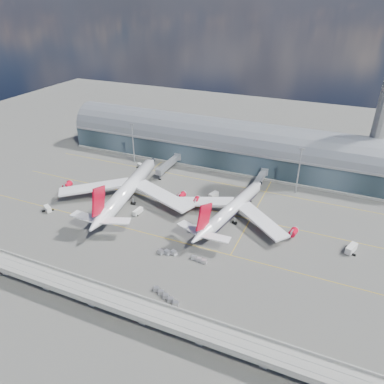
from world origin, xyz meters
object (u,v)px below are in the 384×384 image
at_px(floodlight_mast_left, 133,142).
at_px(floodlight_mast_right, 299,170).
at_px(airliner_left, 127,190).
at_px(service_truck_4, 214,196).
at_px(cargo_train_0, 167,252).
at_px(cargo_train_2, 199,260).
at_px(service_truck_1, 48,209).
at_px(service_truck_3, 351,249).
at_px(service_truck_5, 141,166).
at_px(service_truck_2, 201,229).
at_px(cargo_train_1, 166,296).
at_px(service_truck_0, 138,212).
at_px(airliner_right, 231,210).

height_order(floodlight_mast_left, floodlight_mast_right, same).
distance_m(floodlight_mast_left, airliner_left, 50.01).
bearing_deg(service_truck_4, cargo_train_0, -73.78).
height_order(floodlight_mast_right, service_truck_4, floodlight_mast_right).
relative_size(airliner_left, cargo_train_2, 11.02).
relative_size(service_truck_1, cargo_train_0, 0.65).
bearing_deg(cargo_train_2, floodlight_mast_right, -24.99).
relative_size(service_truck_3, service_truck_4, 1.18).
height_order(floodlight_mast_left, service_truck_5, floodlight_mast_left).
relative_size(service_truck_2, service_truck_3, 1.14).
distance_m(floodlight_mast_left, service_truck_2, 87.69).
bearing_deg(service_truck_2, cargo_train_0, 150.32).
distance_m(service_truck_4, cargo_train_1, 74.82).
bearing_deg(floodlight_mast_right, service_truck_3, -55.08).
xyz_separation_m(floodlight_mast_right, airliner_left, (-77.14, -43.96, -6.79)).
height_order(floodlight_mast_left, airliner_left, floodlight_mast_left).
relative_size(service_truck_4, cargo_train_2, 0.85).
relative_size(floodlight_mast_right, cargo_train_2, 3.61).
xyz_separation_m(service_truck_2, cargo_train_2, (6.96, -19.32, -0.67)).
distance_m(service_truck_3, service_truck_4, 71.07).
height_order(service_truck_0, service_truck_2, service_truck_2).
distance_m(service_truck_2, cargo_train_2, 20.55).
height_order(airliner_right, service_truck_4, airliner_right).
xyz_separation_m(airliner_left, service_truck_4, (38.92, 20.89, -5.21)).
bearing_deg(floodlight_mast_right, service_truck_1, -147.93).
height_order(service_truck_5, cargo_train_2, service_truck_5).
bearing_deg(service_truck_3, cargo_train_2, -131.14).
distance_m(floodlight_mast_left, service_truck_1, 69.35).
height_order(service_truck_1, cargo_train_1, service_truck_1).
height_order(floodlight_mast_left, cargo_train_0, floodlight_mast_left).
height_order(airliner_left, service_truck_5, airliner_left).
height_order(service_truck_2, cargo_train_0, service_truck_2).
bearing_deg(service_truck_5, cargo_train_1, -117.29).
distance_m(service_truck_4, cargo_train_2, 52.29).
distance_m(floodlight_mast_left, cargo_train_2, 105.70).
xyz_separation_m(service_truck_1, service_truck_5, (15.44, 62.95, -0.14)).
xyz_separation_m(service_truck_3, cargo_train_0, (-69.15, -31.71, -0.71)).
bearing_deg(service_truck_3, airliner_right, -164.37).
relative_size(floodlight_mast_right, service_truck_2, 3.15).
xyz_separation_m(service_truck_0, cargo_train_2, (41.04, -21.61, -0.47)).
distance_m(airliner_right, service_truck_2, 18.17).
bearing_deg(service_truck_3, cargo_train_0, -135.56).
xyz_separation_m(service_truck_3, cargo_train_2, (-55.40, -30.77, -0.83)).
bearing_deg(service_truck_1, service_truck_5, 14.46).
relative_size(service_truck_1, service_truck_5, 0.97).
bearing_deg(service_truck_3, service_truck_1, -150.02).
height_order(service_truck_1, service_truck_5, service_truck_1).
distance_m(airliner_right, service_truck_0, 45.10).
xyz_separation_m(floodlight_mast_right, service_truck_0, (-66.42, -52.16, -12.34)).
height_order(service_truck_0, service_truck_5, service_truck_5).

